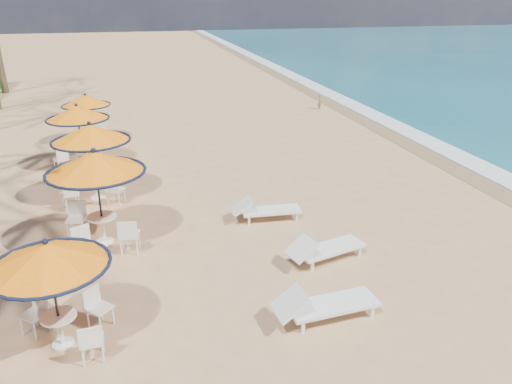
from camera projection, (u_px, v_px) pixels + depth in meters
The scene contains 12 objects.
ground at pixel (314, 297), 11.04m from camera, with size 160.00×160.00×0.00m, color tan.
foam_strip at pixel (431, 143), 22.17m from camera, with size 1.20×140.00×0.04m, color white.
wetsand_band at pixel (413, 144), 21.96m from camera, with size 1.40×140.00×0.02m, color olive.
station_0 at pixel (52, 268), 8.95m from camera, with size 2.18×2.18×2.27m.
station_1 at pixel (95, 175), 12.66m from camera, with size 2.54×2.54×2.65m.
station_2 at pixel (91, 143), 15.57m from camera, with size 2.46×2.47×2.56m.
station_3 at pixel (77, 121), 18.66m from camera, with size 2.33×2.33×2.43m.
station_4 at pixel (87, 106), 21.81m from camera, with size 2.10×2.16×2.19m.
lounger_near at pixel (322, 304), 10.13m from camera, with size 2.26×0.86×0.79m.
lounger_mid at pixel (323, 248), 12.37m from camera, with size 2.19×1.18×0.75m.
lounger_far at pixel (264, 209), 14.62m from camera, with size 2.05×0.78×0.72m.
person at pixel (320, 101), 28.37m from camera, with size 0.34×0.22×0.93m, color #96684C.
Camera 1 is at (-3.57, -8.75, 6.28)m, focal length 35.00 mm.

